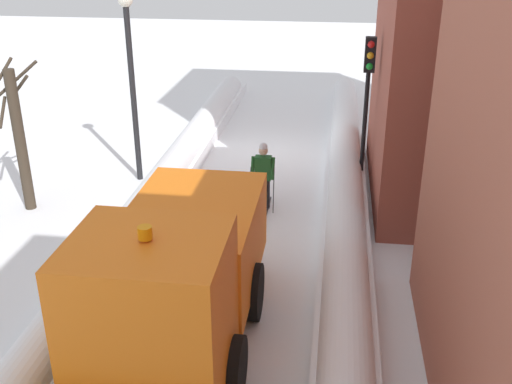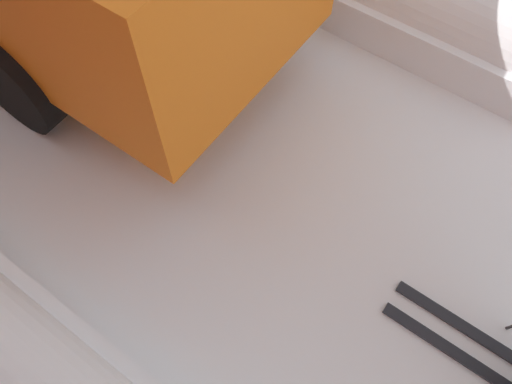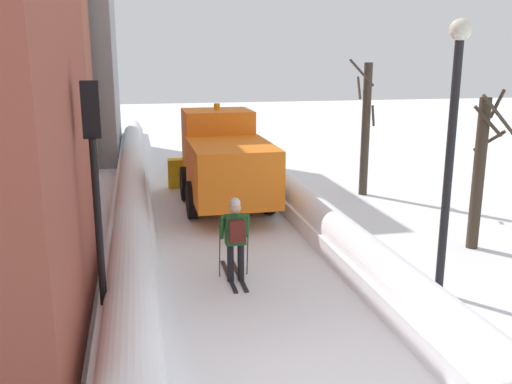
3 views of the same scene
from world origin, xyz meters
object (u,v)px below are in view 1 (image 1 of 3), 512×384
Objects in this scene: plow_truck at (177,277)px; bare_tree_near at (19,137)px; skier at (263,172)px; traffic_light_pole at (368,85)px; street_lamp at (131,66)px.

bare_tree_near reaches higher than plow_truck.
plow_truck is 1.53× the size of bare_tree_near.
plow_truck is 7.46m from bare_tree_near.
skier is at bearing -96.81° from plow_truck.
traffic_light_pole is (-2.57, -1.62, 1.98)m from skier.
street_lamp is (6.41, 0.13, 0.35)m from traffic_light_pole.
traffic_light_pole is 1.09× the size of bare_tree_near.
bare_tree_near is (5.38, -5.15, 0.48)m from plow_truck.
skier is 0.43× the size of traffic_light_pole.
traffic_light_pole is at bearing -164.28° from bare_tree_near.
traffic_light_pole reaches higher than plow_truck.
skier is 3.63m from traffic_light_pole.
traffic_light_pole is at bearing -178.83° from street_lamp.
skier is 0.46× the size of bare_tree_near.
street_lamp reaches higher than skier.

